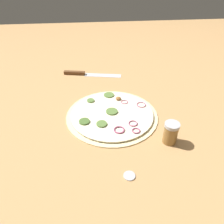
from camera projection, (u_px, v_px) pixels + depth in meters
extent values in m
plane|color=tan|center=(112.00, 116.00, 0.91)|extent=(3.00, 3.00, 0.00)
cylinder|color=beige|center=(112.00, 115.00, 0.90)|extent=(0.38, 0.38, 0.01)
cylinder|color=#EFE5C1|center=(112.00, 114.00, 0.90)|extent=(0.34, 0.34, 0.00)
cylinder|color=#567538|center=(109.00, 95.00, 1.01)|extent=(0.05, 0.05, 0.00)
cylinder|color=#567538|center=(111.00, 111.00, 0.90)|extent=(0.05, 0.05, 0.01)
torus|color=#934266|center=(136.00, 131.00, 0.81)|extent=(0.03, 0.03, 0.00)
torus|color=#A34C70|center=(124.00, 102.00, 0.96)|extent=(0.03, 0.03, 0.00)
cylinder|color=#567538|center=(102.00, 124.00, 0.84)|extent=(0.04, 0.04, 0.01)
torus|color=#934266|center=(133.00, 123.00, 0.84)|extent=(0.04, 0.04, 0.00)
cylinder|color=#567538|center=(91.00, 100.00, 0.97)|extent=(0.03, 0.03, 0.01)
torus|color=#934266|center=(119.00, 130.00, 0.81)|extent=(0.04, 0.04, 0.01)
cylinder|color=#47662D|center=(84.00, 121.00, 0.85)|extent=(0.04, 0.04, 0.01)
ellipsoid|color=brown|center=(118.00, 98.00, 0.98)|extent=(0.02, 0.02, 0.01)
torus|color=#A34C70|center=(141.00, 105.00, 0.94)|extent=(0.04, 0.04, 0.00)
cube|color=silver|center=(103.00, 75.00, 1.20)|extent=(0.20, 0.08, 0.00)
cube|color=brown|center=(74.00, 73.00, 1.20)|extent=(0.12, 0.04, 0.02)
cylinder|color=olive|center=(170.00, 134.00, 0.76)|extent=(0.05, 0.05, 0.07)
cylinder|color=#B2B2B7|center=(172.00, 125.00, 0.74)|extent=(0.05, 0.05, 0.01)
cylinder|color=#B2B2B7|center=(129.00, 175.00, 0.66)|extent=(0.04, 0.04, 0.01)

